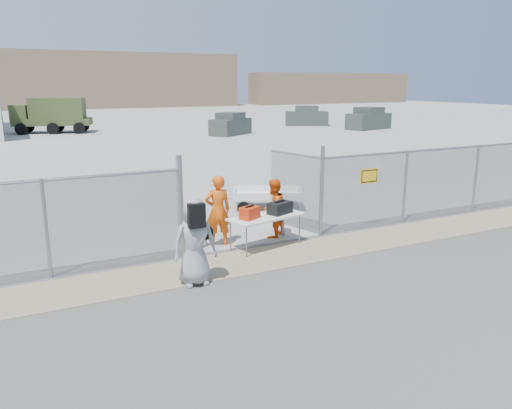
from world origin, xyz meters
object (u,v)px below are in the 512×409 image
folding_table (266,231)px  security_worker_left (218,211)px  visitor (194,242)px  security_worker_right (273,208)px  utility_trailer (267,198)px

folding_table → security_worker_left: 1.35m
security_worker_left → folding_table: bearing=155.0°
visitor → folding_table: bearing=35.0°
security_worker_right → security_worker_left: bearing=-28.0°
visitor → utility_trailer: 6.71m
visitor → utility_trailer: (4.37, 5.07, -0.57)m
folding_table → utility_trailer: size_ratio=0.67×
security_worker_right → utility_trailer: 3.23m
security_worker_right → visitor: 3.73m
visitor → security_worker_left: bearing=60.9°
folding_table → visitor: visitor is taller
security_worker_right → utility_trailer: size_ratio=0.55×
utility_trailer → visitor: bearing=-105.9°
security_worker_left → security_worker_right: 1.64m
security_worker_left → visitor: size_ratio=1.01×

